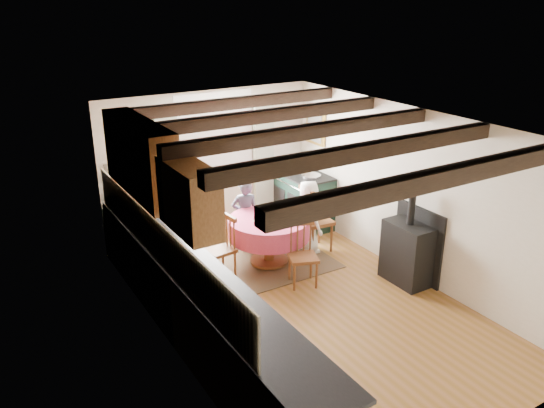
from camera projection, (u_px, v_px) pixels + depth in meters
floor at (304, 305)px, 7.18m from camera, size 3.60×5.50×0.00m
ceiling at (308, 124)px, 6.32m from camera, size 3.60×5.50×0.00m
wall_back at (210, 164)px, 8.94m from camera, size 3.60×0.00×2.40m
wall_front at (494, 330)px, 4.55m from camera, size 3.60×0.00×2.40m
wall_left at (167, 254)px, 5.88m from camera, size 0.00×5.50×2.40m
wall_right at (413, 194)px, 7.62m from camera, size 0.00×5.50×2.40m
beam_a at (440, 178)px, 4.75m from camera, size 3.60×0.16×0.16m
beam_b at (364, 151)px, 5.55m from camera, size 3.60×0.16×0.16m
beam_c at (308, 132)px, 6.35m from camera, size 3.60×0.16×0.16m
beam_d at (264, 116)px, 7.15m from camera, size 3.60×0.16×0.16m
beam_e at (229, 104)px, 7.95m from camera, size 3.60×0.16×0.16m
splash_left at (159, 243)px, 6.13m from camera, size 0.02×4.50×0.55m
splash_back at (151, 175)px, 8.44m from camera, size 1.40×0.02×0.55m
base_cabinet_left at (196, 308)px, 6.29m from camera, size 0.60×5.30×0.88m
base_cabinet_back at (158, 227)px, 8.47m from camera, size 1.30×0.60×0.88m
worktop_left at (196, 271)px, 6.14m from camera, size 0.64×5.30×0.04m
worktop_back at (156, 199)px, 8.29m from camera, size 1.30×0.64×0.04m
wall_cabinet_glass at (140, 157)px, 6.65m from camera, size 0.34×1.80×0.90m
wall_cabinet_solid at (189, 198)px, 5.47m from camera, size 0.34×0.90×0.70m
window_frame at (215, 140)px, 8.84m from camera, size 1.34×0.03×1.54m
window_pane at (215, 140)px, 8.84m from camera, size 1.20×0.01×1.40m
curtain_left at (169, 179)px, 8.54m from camera, size 0.35×0.10×2.10m
curtain_right at (263, 163)px, 9.36m from camera, size 0.35×0.10×2.10m
curtain_rod at (216, 103)px, 8.55m from camera, size 2.00×0.03×0.03m
wall_picture at (316, 127)px, 9.26m from camera, size 0.04×0.50×0.60m
wall_plate at (266, 127)px, 9.25m from camera, size 0.30×0.02×0.30m
rug at (269, 263)px, 8.29m from camera, size 1.82×1.42×0.01m
dining_table at (269, 241)px, 8.16m from camera, size 1.20×1.20×0.72m
chair_near at (303, 255)px, 7.53m from camera, size 0.50×0.51×0.90m
chair_left at (219, 247)px, 7.73m from camera, size 0.46×0.44×0.93m
chair_right at (316, 218)px, 8.56m from camera, size 0.50×0.48×1.05m
aga_range at (303, 199)px, 9.48m from camera, size 0.68×1.04×0.96m
cast_iron_stove at (409, 237)px, 7.53m from camera, size 0.41×0.68×1.36m
child_far at (245, 215)px, 8.54m from camera, size 0.49×0.40×1.15m
child_right at (308, 217)px, 8.45m from camera, size 0.41×0.60×1.17m
bowl_a at (262, 222)px, 7.83m from camera, size 0.30×0.30×0.06m
bowl_b at (277, 211)px, 8.25m from camera, size 0.23×0.23×0.06m
cup at (271, 214)px, 8.05m from camera, size 0.13×0.13×0.10m
canister_tall at (138, 192)px, 8.16m from camera, size 0.15×0.15×0.26m
canister_wide at (156, 192)px, 8.26m from camera, size 0.17×0.17×0.19m
canister_slim at (165, 187)px, 8.29m from camera, size 0.11×0.11×0.30m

